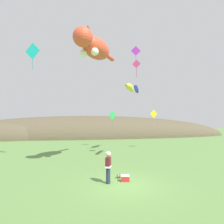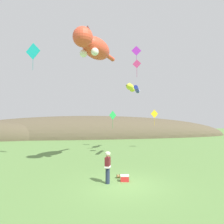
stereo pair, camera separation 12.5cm
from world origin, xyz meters
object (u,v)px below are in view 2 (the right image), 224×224
at_px(kite_tube_streamer, 137,89).
at_px(kite_diamond_gold, 154,114).
at_px(picnic_cooler, 125,178).
at_px(festival_attendant, 108,166).
at_px(kite_diamond_green, 113,116).
at_px(kite_diamond_teal, 33,51).
at_px(kite_spool, 118,176).
at_px(kite_diamond_violet, 136,51).
at_px(kite_diamond_pink, 137,64).
at_px(kite_fish_windsock, 130,87).
at_px(kite_giant_cat, 94,47).

relative_size(kite_tube_streamer, kite_diamond_gold, 1.33).
relative_size(picnic_cooler, kite_tube_streamer, 0.21).
distance_m(festival_attendant, kite_diamond_green, 9.96).
bearing_deg(kite_tube_streamer, kite_diamond_teal, 177.94).
distance_m(kite_spool, kite_diamond_violet, 15.12).
bearing_deg(kite_diamond_pink, kite_diamond_gold, 50.78).
relative_size(picnic_cooler, kite_diamond_gold, 0.28).
xyz_separation_m(kite_diamond_green, kite_diamond_gold, (5.67, 2.82, 0.25)).
height_order(kite_spool, kite_tube_streamer, kite_tube_streamer).
bearing_deg(kite_diamond_green, kite_diamond_gold, 26.43).
bearing_deg(kite_diamond_gold, kite_diamond_green, -153.57).
height_order(kite_spool, kite_fish_windsock, kite_fish_windsock).
xyz_separation_m(kite_spool, kite_giant_cat, (-1.30, 3.40, 9.20)).
bearing_deg(kite_diamond_pink, kite_diamond_green, 147.24).
relative_size(kite_diamond_green, kite_diamond_violet, 0.92).
bearing_deg(kite_fish_windsock, kite_diamond_green, -148.27).
relative_size(kite_tube_streamer, kite_diamond_violet, 1.28).
height_order(kite_tube_streamer, kite_diamond_violet, kite_diamond_violet).
bearing_deg(kite_fish_windsock, kite_spool, -108.72).
bearing_deg(picnic_cooler, kite_giant_cat, 110.77).
xyz_separation_m(kite_diamond_green, kite_diamond_teal, (-7.45, -2.53, 5.51)).
xyz_separation_m(festival_attendant, kite_diamond_green, (1.84, 9.30, 3.05)).
height_order(kite_diamond_pink, kite_diamond_green, kite_diamond_pink).
xyz_separation_m(kite_fish_windsock, kite_diamond_green, (-2.26, -1.40, -3.27)).
xyz_separation_m(kite_spool, kite_fish_windsock, (3.31, 9.77, 7.15)).
bearing_deg(kite_diamond_green, kite_diamond_pink, -32.76).
bearing_deg(kite_giant_cat, kite_diamond_pink, 37.95).
bearing_deg(picnic_cooler, kite_diamond_green, 84.91).
bearing_deg(kite_diamond_violet, kite_diamond_gold, 33.31).
relative_size(kite_giant_cat, kite_diamond_pink, 3.11).
height_order(kite_tube_streamer, kite_diamond_green, kite_tube_streamer).
xyz_separation_m(kite_diamond_violet, kite_diamond_gold, (2.79, 1.84, -7.08)).
distance_m(picnic_cooler, kite_diamond_pink, 12.15).
relative_size(kite_diamond_violet, kite_diamond_teal, 0.85).
bearing_deg(kite_diamond_violet, festival_attendant, -114.63).
bearing_deg(kite_diamond_teal, picnic_cooler, -44.51).
distance_m(kite_giant_cat, kite_diamond_pink, 5.79).
distance_m(kite_spool, picnic_cooler, 0.73).
distance_m(kite_giant_cat, kite_diamond_green, 7.65).
height_order(festival_attendant, kite_diamond_gold, kite_diamond_gold).
bearing_deg(kite_fish_windsock, kite_diamond_gold, 22.62).
bearing_deg(kite_diamond_gold, kite_diamond_violet, -146.69).
bearing_deg(festival_attendant, kite_giant_cat, 96.77).
relative_size(kite_fish_windsock, kite_diamond_green, 1.46).
xyz_separation_m(festival_attendant, kite_diamond_violet, (4.71, 10.28, 10.38)).
bearing_deg(picnic_cooler, kite_diamond_teal, 135.49).
bearing_deg(kite_diamond_violet, kite_fish_windsock, 145.77).
bearing_deg(kite_fish_windsock, kite_diamond_pink, -91.04).
bearing_deg(kite_diamond_gold, picnic_cooler, -118.59).
height_order(kite_diamond_pink, kite_diamond_violet, kite_diamond_violet).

